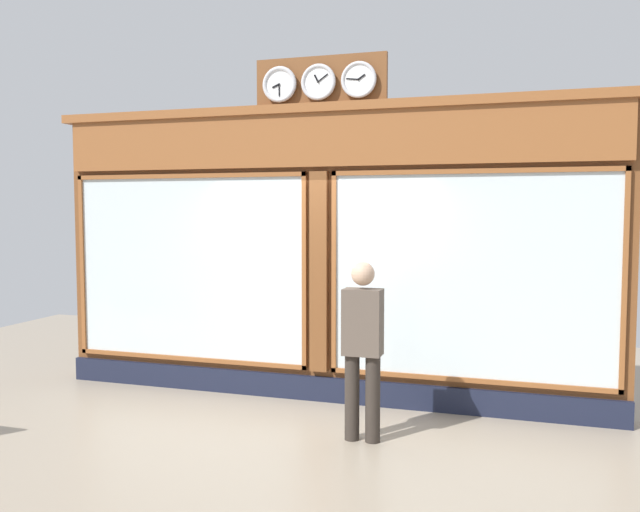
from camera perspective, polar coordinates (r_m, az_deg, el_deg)
ground_plane at (r=5.21m, az=-9.89°, el=-20.68°), size 14.00×14.00×0.00m
shop_facade at (r=7.47m, az=0.29°, el=0.35°), size 6.65×0.42×3.86m
pedestrian at (r=6.17m, az=3.73°, el=-7.58°), size 0.36×0.22×1.69m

